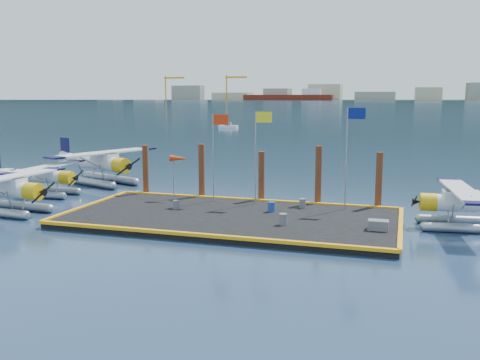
# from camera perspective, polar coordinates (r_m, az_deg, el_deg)

# --- Properties ---
(ground) EXTENTS (4000.00, 4000.00, 0.00)m
(ground) POSITION_cam_1_polar(r_m,az_deg,el_deg) (32.96, -0.97, -4.43)
(ground) COLOR navy
(ground) RESTS_ON ground
(dock) EXTENTS (20.00, 10.00, 0.40)m
(dock) POSITION_cam_1_polar(r_m,az_deg,el_deg) (32.92, -0.97, -4.09)
(dock) COLOR black
(dock) RESTS_ON ground
(dock_bumpers) EXTENTS (20.25, 10.25, 0.18)m
(dock_bumpers) POSITION_cam_1_polar(r_m,az_deg,el_deg) (32.85, -0.97, -3.60)
(dock_bumpers) COLOR orange
(dock_bumpers) RESTS_ON dock
(seaplane_a) EXTENTS (8.42, 9.28, 3.29)m
(seaplane_a) POSITION_cam_1_polar(r_m,az_deg,el_deg) (38.22, -23.74, -1.14)
(seaplane_a) COLOR #8F939C
(seaplane_a) RESTS_ON ground
(seaplane_b) EXTENTS (7.79, 8.58, 3.06)m
(seaplane_b) POSITION_cam_1_polar(r_m,az_deg,el_deg) (43.89, -20.30, 0.16)
(seaplane_b) COLOR #8F939C
(seaplane_b) RESTS_ON ground
(seaplane_c) EXTENTS (9.93, 10.50, 3.80)m
(seaplane_c) POSITION_cam_1_polar(r_m,az_deg,el_deg) (48.02, -14.57, 1.53)
(seaplane_c) COLOR #8F939C
(seaplane_c) RESTS_ON ground
(seaplane_d) EXTENTS (7.94, 8.76, 3.10)m
(seaplane_d) POSITION_cam_1_polar(r_m,az_deg,el_deg) (33.52, 23.08, -2.58)
(seaplane_d) COLOR #8F939C
(seaplane_d) RESTS_ON ground
(drum_0) EXTENTS (0.40, 0.40, 0.57)m
(drum_0) POSITION_cam_1_polar(r_m,az_deg,el_deg) (34.82, -6.84, -2.62)
(drum_0) COLOR #5B5B60
(drum_0) RESTS_ON dock
(drum_1) EXTENTS (0.46, 0.46, 0.65)m
(drum_1) POSITION_cam_1_polar(r_m,az_deg,el_deg) (30.43, 4.62, -4.20)
(drum_1) COLOR #5B5B60
(drum_1) RESTS_ON dock
(drum_2) EXTENTS (0.45, 0.45, 0.63)m
(drum_2) POSITION_cam_1_polar(r_m,az_deg,el_deg) (33.78, 3.35, -2.87)
(drum_2) COLOR navy
(drum_2) RESTS_ON dock
(drum_4) EXTENTS (0.43, 0.43, 0.61)m
(drum_4) POSITION_cam_1_polar(r_m,az_deg,el_deg) (35.09, 6.69, -2.49)
(drum_4) COLOR #5B5B60
(drum_4) RESTS_ON dock
(crate) EXTENTS (1.09, 0.73, 0.54)m
(crate) POSITION_cam_1_polar(r_m,az_deg,el_deg) (30.18, 14.53, -4.68)
(crate) COLOR #5B5B60
(crate) RESTS_ON dock
(flagpole_red) EXTENTS (1.14, 0.08, 6.00)m
(flagpole_red) POSITION_cam_1_polar(r_m,az_deg,el_deg) (36.55, -2.57, 3.87)
(flagpole_red) COLOR gray
(flagpole_red) RESTS_ON dock
(flagpole_yellow) EXTENTS (1.14, 0.08, 6.20)m
(flagpole_yellow) POSITION_cam_1_polar(r_m,az_deg,el_deg) (35.64, 1.98, 3.93)
(flagpole_yellow) COLOR gray
(flagpole_yellow) RESTS_ON dock
(flagpole_blue) EXTENTS (1.14, 0.08, 6.50)m
(flagpole_blue) POSITION_cam_1_polar(r_m,az_deg,el_deg) (34.56, 11.65, 3.88)
(flagpole_blue) COLOR gray
(flagpole_blue) RESTS_ON dock
(windsock) EXTENTS (1.40, 0.44, 3.12)m
(windsock) POSITION_cam_1_polar(r_m,az_deg,el_deg) (37.67, -6.47, 2.19)
(windsock) COLOR gray
(windsock) RESTS_ON dock
(piling_0) EXTENTS (0.44, 0.44, 4.00)m
(piling_0) POSITION_cam_1_polar(r_m,az_deg,el_deg) (40.74, -10.03, 0.88)
(piling_0) COLOR #4E2916
(piling_0) RESTS_ON ground
(piling_1) EXTENTS (0.44, 0.44, 4.20)m
(piling_1) POSITION_cam_1_polar(r_m,az_deg,el_deg) (38.89, -4.12, 0.76)
(piling_1) COLOR #4E2916
(piling_1) RESTS_ON ground
(piling_2) EXTENTS (0.44, 0.44, 3.80)m
(piling_2) POSITION_cam_1_polar(r_m,az_deg,el_deg) (37.55, 2.30, 0.17)
(piling_2) COLOR #4E2916
(piling_2) RESTS_ON ground
(piling_3) EXTENTS (0.44, 0.44, 4.30)m
(piling_3) POSITION_cam_1_polar(r_m,az_deg,el_deg) (36.70, 8.35, 0.28)
(piling_3) COLOR #4E2916
(piling_3) RESTS_ON ground
(piling_4) EXTENTS (0.44, 0.44, 4.00)m
(piling_4) POSITION_cam_1_polar(r_m,az_deg,el_deg) (36.35, 14.59, -0.24)
(piling_4) COLOR #4E2916
(piling_4) RESTS_ON ground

